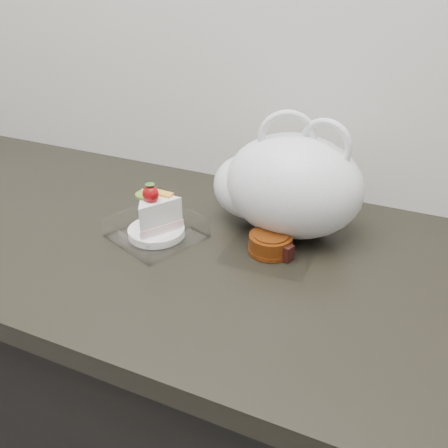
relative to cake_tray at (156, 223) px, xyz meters
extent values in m
cube|color=black|center=(0.06, 0.01, -0.50)|extent=(2.00, 0.60, 0.86)
cube|color=black|center=(0.06, 0.01, -0.05)|extent=(2.04, 0.64, 0.04)
cube|color=white|center=(0.00, 0.00, -0.03)|extent=(0.19, 0.19, 0.00)
cylinder|color=white|center=(0.00, 0.00, -0.02)|extent=(0.11, 0.11, 0.01)
ellipsoid|color=#B60C10|center=(0.00, -0.01, 0.07)|extent=(0.03, 0.03, 0.03)
cone|color=#2D7223|center=(0.00, -0.01, 0.08)|extent=(0.02, 0.02, 0.01)
cylinder|color=olive|center=(-0.02, 0.00, 0.05)|extent=(0.04, 0.04, 0.00)
cube|color=#FBA62F|center=(0.00, 0.02, 0.05)|extent=(0.05, 0.02, 0.00)
cube|color=white|center=(0.22, 0.04, -0.03)|extent=(0.16, 0.15, 0.00)
cylinder|color=#71350D|center=(0.22, 0.04, -0.01)|extent=(0.09, 0.09, 0.03)
cylinder|color=#71350D|center=(0.22, 0.04, -0.03)|extent=(0.10, 0.10, 0.01)
cylinder|color=#71350D|center=(0.22, 0.04, 0.01)|extent=(0.08, 0.08, 0.00)
cube|color=black|center=(0.25, 0.03, -0.01)|extent=(0.03, 0.03, 0.03)
ellipsoid|color=white|center=(0.23, 0.13, 0.07)|extent=(0.28, 0.23, 0.20)
ellipsoid|color=white|center=(0.14, 0.14, 0.05)|extent=(0.17, 0.15, 0.13)
torus|color=white|center=(0.21, 0.13, 0.16)|extent=(0.11, 0.04, 0.11)
torus|color=white|center=(0.28, 0.13, 0.15)|extent=(0.10, 0.02, 0.10)
camera|label=1|loc=(0.46, -0.70, 0.46)|focal=40.00mm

